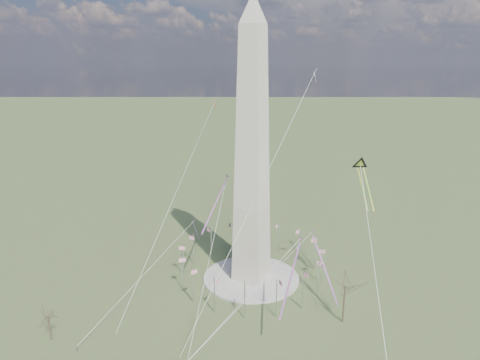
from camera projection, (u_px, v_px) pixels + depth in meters
The scene contains 14 objects.
ground at pixel (251, 279), 161.47m from camera, with size 2000.00×2000.00×0.00m, color #3F5329.
plaza at pixel (251, 278), 161.36m from camera, with size 36.00×36.00×0.80m, color beige.
washington_monument at pixel (252, 154), 148.70m from camera, with size 15.56×15.56×100.00m.
flagpole_ring at pixel (251, 261), 159.53m from camera, with size 54.40×54.40×13.00m.
tree_near at pixel (345, 283), 131.02m from camera, with size 10.88×10.88×19.03m.
tree_far at pixel (48, 315), 123.97m from camera, with size 6.44×6.44×11.27m.
person_west at pixel (77, 348), 120.91m from camera, with size 0.71×0.56×1.47m, color gray.
kite_delta_black at pixel (361, 167), 147.37m from camera, with size 12.23×17.43×14.65m.
kite_diamond_purple at pixel (195, 222), 172.46m from camera, with size 1.82×3.34×10.46m.
kite_streamer_left at pixel (294, 265), 127.91m from camera, with size 4.52×23.26×16.01m.
kite_streamer_mid at pixel (219, 195), 154.32m from camera, with size 4.37×22.85×15.72m.
kite_streamer_right at pixel (320, 255), 148.91m from camera, with size 17.01×19.32×16.72m.
kite_small_red at pixel (215, 102), 197.26m from camera, with size 1.53×1.94×5.06m.
kite_small_white at pixel (315, 73), 173.66m from camera, with size 1.39×2.26×5.14m.
Camera 1 is at (66.21, -129.86, 78.96)m, focal length 32.00 mm.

